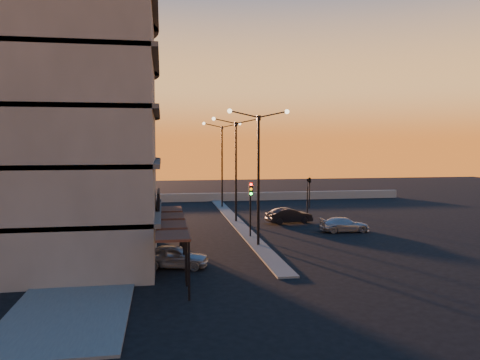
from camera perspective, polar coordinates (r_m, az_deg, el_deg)
name	(u,v)px	position (r m, az deg, el deg)	size (l,w,h in m)	color
ground	(258,246)	(32.98, 2.24, -8.06)	(120.00, 120.00, 0.00)	black
sidewalk_west	(110,239)	(36.45, -15.62, -6.92)	(5.00, 40.00, 0.12)	#525250
median	(236,222)	(42.63, -0.49, -5.11)	(1.20, 36.00, 0.12)	#525250
parapet	(232,197)	(58.53, -0.99, -2.06)	(44.00, 0.50, 1.00)	slate
building	(41,68)	(32.78, -23.07, 12.46)	(14.35, 17.08, 25.00)	#666159
streetlamp_near	(258,166)	(32.23, 2.27, 1.69)	(4.32, 0.32, 9.51)	black
streetlamp_mid	(236,161)	(42.06, -0.49, 2.34)	(4.32, 0.32, 9.51)	black
streetlamp_far	(222,158)	(51.96, -2.21, 2.74)	(4.32, 0.32, 9.51)	black
traffic_light_main	(251,200)	(35.27, 1.31, -2.48)	(0.28, 0.44, 4.25)	black
signal_east_a	(307,195)	(48.07, 8.23, -1.82)	(0.13, 0.16, 3.60)	black
signal_east_b	(310,180)	(52.21, 8.48, -0.04)	(0.42, 1.99, 3.60)	black
car_hatchback	(175,256)	(27.55, -7.98, -9.20)	(1.56, 3.89, 1.33)	#9B9DA2
car_sedan	(289,216)	(42.36, 6.02, -4.35)	(1.44, 4.14, 1.36)	black
car_wagon	(345,225)	(39.03, 12.63, -5.33)	(1.64, 4.02, 1.17)	#A1A3A9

